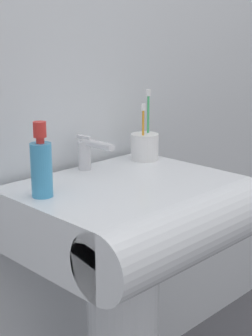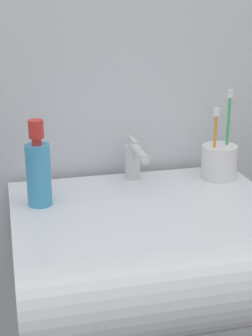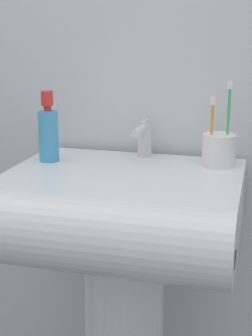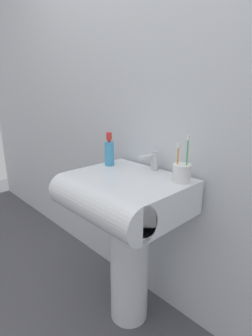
% 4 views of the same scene
% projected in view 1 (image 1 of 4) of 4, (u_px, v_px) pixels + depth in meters
% --- Properties ---
extents(wall_back, '(5.00, 0.05, 2.40)m').
position_uv_depth(wall_back, '(60.00, 49.00, 1.47)').
color(wall_back, silver).
rests_on(wall_back, ground).
extents(sink_basin, '(0.58, 0.50, 0.17)m').
position_uv_depth(sink_basin, '(139.00, 217.00, 1.37)').
color(sink_basin, white).
rests_on(sink_basin, sink_pedestal).
extents(faucet, '(0.04, 0.15, 0.10)m').
position_uv_depth(faucet, '(89.00, 151.00, 1.49)').
color(faucet, silver).
rests_on(faucet, sink_basin).
extents(toothbrush_cup, '(0.09, 0.09, 0.22)m').
position_uv_depth(toothbrush_cup, '(145.00, 146.00, 1.62)').
color(toothbrush_cup, white).
rests_on(toothbrush_cup, sink_basin).
extents(soap_bottle, '(0.05, 0.05, 0.19)m').
position_uv_depth(soap_bottle, '(41.00, 166.00, 1.26)').
color(soap_bottle, '#3F99CC').
rests_on(soap_bottle, sink_basin).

